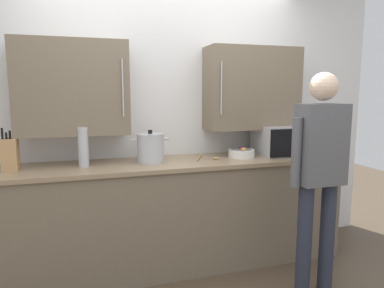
# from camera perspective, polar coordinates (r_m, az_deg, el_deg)

# --- Properties ---
(back_wall_tiled) EXTENTS (4.36, 0.44, 2.79)m
(back_wall_tiled) POSITION_cam_1_polar(r_m,az_deg,el_deg) (3.27, -4.33, 6.61)
(back_wall_tiled) COLOR white
(back_wall_tiled) RESTS_ON ground_plane
(counter_unit) EXTENTS (3.07, 0.61, 0.95)m
(counter_unit) POSITION_cam_1_polar(r_m,az_deg,el_deg) (3.16, -2.91, -11.29)
(counter_unit) COLOR #756651
(counter_unit) RESTS_ON ground_plane
(microwave_oven) EXTENTS (0.60, 0.41, 0.27)m
(microwave_oven) POSITION_cam_1_polar(r_m,az_deg,el_deg) (3.49, 14.88, 0.67)
(microwave_oven) COLOR #B7BABF
(microwave_oven) RESTS_ON counter_unit
(wooden_spoon) EXTENTS (0.24, 0.23, 0.02)m
(wooden_spoon) POSITION_cam_1_polar(r_m,az_deg,el_deg) (3.13, 2.47, -2.27)
(wooden_spoon) COLOR tan
(wooden_spoon) RESTS_ON counter_unit
(thermos_flask) EXTENTS (0.09, 0.09, 0.32)m
(thermos_flask) POSITION_cam_1_polar(r_m,az_deg,el_deg) (2.92, -17.19, -0.43)
(thermos_flask) COLOR #B7BABF
(thermos_flask) RESTS_ON counter_unit
(stock_pot) EXTENTS (0.33, 0.23, 0.28)m
(stock_pot) POSITION_cam_1_polar(r_m,az_deg,el_deg) (2.98, -6.73, -0.63)
(stock_pot) COLOR #B7BABF
(stock_pot) RESTS_ON counter_unit
(knife_block) EXTENTS (0.11, 0.15, 0.33)m
(knife_block) POSITION_cam_1_polar(r_m,az_deg,el_deg) (2.99, -27.34, -1.49)
(knife_block) COLOR tan
(knife_block) RESTS_ON counter_unit
(fruit_bowl) EXTENTS (0.24, 0.24, 0.10)m
(fruit_bowl) POSITION_cam_1_polar(r_m,az_deg,el_deg) (3.25, 8.00, -1.37)
(fruit_bowl) COLOR white
(fruit_bowl) RESTS_ON counter_unit
(person_figure) EXTENTS (0.51, 0.60, 1.68)m
(person_figure) POSITION_cam_1_polar(r_m,az_deg,el_deg) (2.73, 19.83, -3.41)
(person_figure) COLOR #282D3D
(person_figure) RESTS_ON ground_plane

